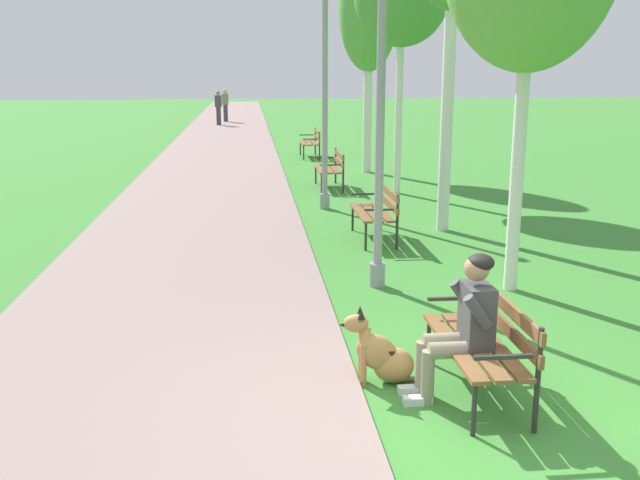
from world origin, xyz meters
The scene contains 13 objects.
ground_plane centered at (0.00, 0.00, 0.00)m, with size 120.00×120.00×0.00m, color #3D8433.
paved_path centered at (-2.25, 24.00, 0.02)m, with size 3.71×60.00×0.04m, color gray.
park_bench_near centered at (0.62, 0.55, 0.51)m, with size 0.55×1.50×0.85m.
park_bench_mid centered at (0.73, 6.19, 0.51)m, with size 0.55×1.50×0.85m.
park_bench_far centered at (0.58, 11.32, 0.51)m, with size 0.55×1.50×0.85m.
park_bench_furthest centered at (0.64, 17.18, 0.51)m, with size 0.55×1.50×0.85m.
person_seated_on_near_bench centered at (0.42, 0.50, 0.68)m, with size 0.74×0.49×1.25m.
dog_shepherd centered at (-0.19, 0.86, 0.26)m, with size 0.83×0.29×0.71m.
lamp_post_near centered at (0.28, 3.70, 2.06)m, with size 0.24×0.24×3.97m.
lamp_post_mid centered at (0.16, 8.87, 2.24)m, with size 0.24×0.24×4.33m.
birch_tree_fifth centered at (1.81, 13.82, 4.12)m, with size 1.55×1.61×5.74m.
pedestrian_distant centered at (-2.69, 29.94, 0.84)m, with size 0.32×0.22×1.65m.
pedestrian_further_distant centered at (-2.43, 32.18, 0.84)m, with size 0.32×0.22×1.65m.
Camera 1 is at (-1.32, -4.90, 2.71)m, focal length 40.04 mm.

